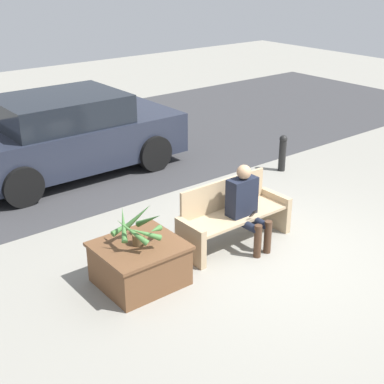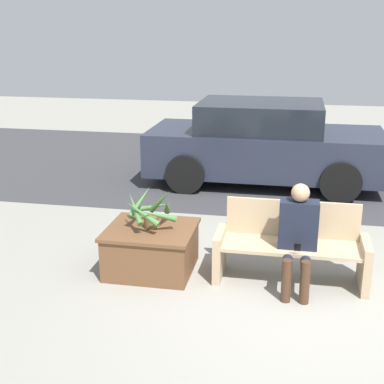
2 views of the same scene
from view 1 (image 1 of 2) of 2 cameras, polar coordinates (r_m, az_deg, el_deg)
name	(u,v)px [view 1 (image 1 of 2)]	position (r m, az deg, el deg)	size (l,w,h in m)	color
ground_plane	(273,253)	(7.45, 8.62, -6.46)	(30.00, 30.00, 0.00)	gray
road_surface	(81,149)	(11.58, -11.73, 4.46)	(20.00, 6.00, 0.01)	#38383A
bench	(233,215)	(7.50, 4.35, -2.50)	(1.69, 0.57, 0.88)	tan
person_seated	(246,203)	(7.32, 5.80, -1.20)	(0.42, 0.60, 1.18)	black
planter_box	(140,262)	(6.63, -5.60, -7.47)	(1.02, 0.93, 0.54)	brown
potted_plant	(138,228)	(6.41, -5.74, -3.82)	(0.63, 0.61, 0.47)	brown
parked_car	(67,135)	(10.12, -13.16, 5.94)	(4.17, 1.98, 1.49)	#232838
bollard_post	(283,152)	(10.22, 9.63, 4.24)	(0.15, 0.15, 0.70)	black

